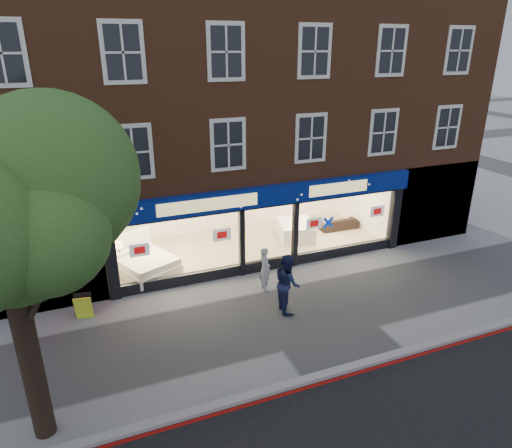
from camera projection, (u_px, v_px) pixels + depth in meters
ground at (307, 311)px, 14.35m from camera, size 120.00×120.00×0.00m
kerb_line at (363, 371)px, 11.67m from camera, size 60.00×0.10×0.01m
kerb_stone at (359, 365)px, 11.82m from camera, size 60.00×0.25×0.12m
showroom_floor at (248, 246)px, 18.87m from camera, size 11.00×4.50×0.10m
building at (231, 76)px, 17.89m from camera, size 19.00×8.26×10.30m
display_bed at (144, 263)px, 16.47m from camera, size 2.55×2.75×1.25m
bedside_table at (121, 263)px, 16.60m from camera, size 0.59×0.59×0.55m
mattress_stack at (296, 230)px, 19.42m from camera, size 1.76×2.02×0.69m
sofa at (339, 223)px, 20.40m from camera, size 1.80×0.76×0.52m
a_board at (83, 307)px, 13.82m from camera, size 0.57×0.42×0.80m
pedestrian_grey at (265, 269)px, 15.31m from camera, size 0.41×0.59×1.55m
pedestrian_blue at (287, 283)px, 14.07m from camera, size 0.83×1.01×1.90m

